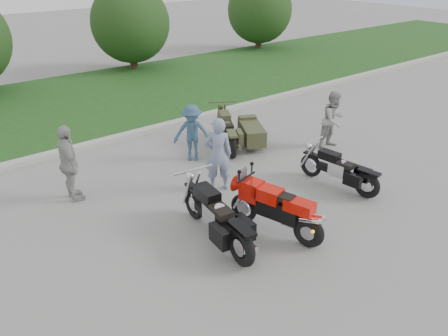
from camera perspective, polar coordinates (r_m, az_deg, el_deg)
ground at (r=9.35m, az=5.28°, el=-6.87°), size 80.00×80.00×0.00m
curb at (r=13.79m, az=-11.92°, el=4.35°), size 60.00×0.30×0.15m
grass_strip at (r=17.43m, az=-18.23°, el=8.22°), size 60.00×8.00×0.14m
tree_mid_right at (r=21.53m, az=-12.14°, el=18.02°), size 3.60×3.60×4.00m
tree_far_right at (r=26.06m, az=4.68°, el=19.85°), size 3.60×3.60×4.00m
sportbike_red at (r=8.67m, az=6.98°, el=-5.24°), size 0.78×2.09×1.01m
cruiser_left at (r=8.43m, az=-0.68°, el=-6.79°), size 0.54×2.54×0.98m
cruiser_right at (r=10.75m, az=15.10°, el=-0.46°), size 0.52×2.15×0.83m
cruiser_sidecar at (r=12.67m, az=2.30°, el=4.65°), size 1.79×2.22×0.92m
person_stripe at (r=10.13m, az=-0.79°, el=1.78°), size 0.78×0.72×1.80m
person_grey at (r=12.86m, az=14.09°, el=6.10°), size 0.82×0.65×1.66m
person_denim at (r=11.71m, az=-4.19°, el=4.58°), size 1.15×1.07×1.56m
person_back at (r=10.26m, az=-19.58°, el=0.49°), size 0.52×1.08×1.79m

